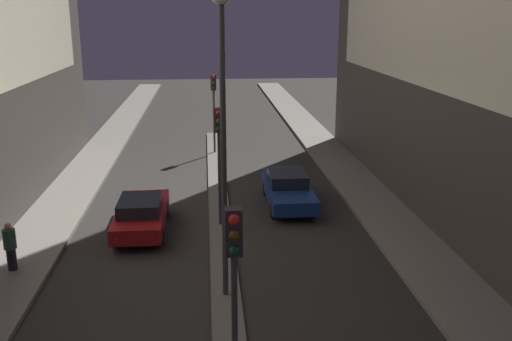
% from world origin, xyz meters
% --- Properties ---
extents(median_strip, '(0.87, 31.65, 0.11)m').
position_xyz_m(median_strip, '(0.00, 16.83, 0.05)').
color(median_strip, '#66605B').
rests_on(median_strip, ground).
extents(traffic_light_near, '(0.32, 0.42, 4.53)m').
position_xyz_m(traffic_light_near, '(0.00, 4.17, 3.43)').
color(traffic_light_near, '#383838').
rests_on(traffic_light_near, median_strip).
extents(traffic_light_mid, '(0.32, 0.42, 4.53)m').
position_xyz_m(traffic_light_mid, '(0.00, 15.28, 3.43)').
color(traffic_light_mid, '#383838').
rests_on(traffic_light_mid, median_strip).
extents(traffic_light_far, '(0.32, 0.42, 4.53)m').
position_xyz_m(traffic_light_far, '(0.00, 27.10, 3.43)').
color(traffic_light_far, '#383838').
rests_on(traffic_light_far, median_strip).
extents(street_lamp, '(0.63, 0.63, 8.72)m').
position_xyz_m(street_lamp, '(0.00, 9.60, 6.55)').
color(street_lamp, '#383838').
rests_on(street_lamp, median_strip).
extents(car_left_lane, '(1.79, 4.66, 1.38)m').
position_xyz_m(car_left_lane, '(-2.97, 15.09, 0.71)').
color(car_left_lane, maroon).
rests_on(car_left_lane, ground).
extents(car_right_lane, '(1.84, 4.76, 1.41)m').
position_xyz_m(car_right_lane, '(2.97, 17.62, 0.72)').
color(car_right_lane, navy).
rests_on(car_right_lane, ground).
extents(pedestrian_on_left_sidewalk, '(0.39, 0.39, 1.56)m').
position_xyz_m(pedestrian_on_left_sidewalk, '(-6.66, 11.71, 0.98)').
color(pedestrian_on_left_sidewalk, black).
rests_on(pedestrian_on_left_sidewalk, sidewalk_left).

